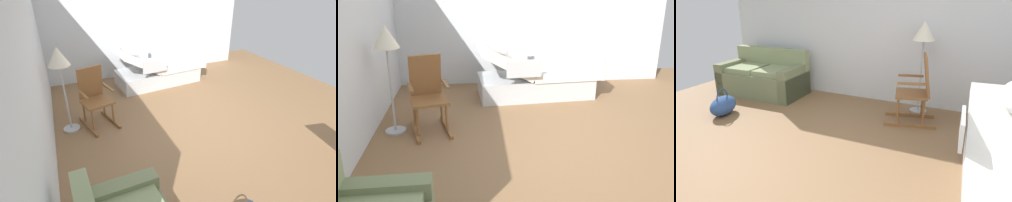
{
  "view_description": "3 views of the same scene",
  "coord_description": "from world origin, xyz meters",
  "views": [
    {
      "loc": [
        -3.36,
        2.18,
        2.57
      ],
      "look_at": [
        0.13,
        0.67,
        0.6
      ],
      "focal_mm": 28.07,
      "sensor_mm": 36.0,
      "label": 1
    },
    {
      "loc": [
        -3.94,
        1.08,
        2.21
      ],
      "look_at": [
        -0.07,
        0.73,
        0.76
      ],
      "focal_mm": 39.83,
      "sensor_mm": 36.0,
      "label": 2
    },
    {
      "loc": [
        1.87,
        -2.73,
        1.89
      ],
      "look_at": [
        0.3,
        0.54,
        0.62
      ],
      "focal_mm": 33.38,
      "sensor_mm": 36.0,
      "label": 3
    }
  ],
  "objects": [
    {
      "name": "back_wall",
      "position": [
        0.0,
        2.53,
        1.35
      ],
      "size": [
        6.18,
        0.1,
        2.7
      ],
      "primitive_type": "cube",
      "color": "silver",
      "rests_on": "ground"
    },
    {
      "name": "rocking_chair",
      "position": [
        0.93,
        1.72,
        0.5
      ],
      "size": [
        0.86,
        0.65,
        1.05
      ],
      "color": "brown",
      "rests_on": "ground"
    },
    {
      "name": "floor_lamp",
      "position": [
        0.88,
        2.19,
        1.23
      ],
      "size": [
        0.34,
        0.34,
        1.48
      ],
      "color": "#B2B5BA",
      "rests_on": "ground"
    },
    {
      "name": "hospital_bed",
      "position": [
        2.23,
        0.02,
        0.31
      ],
      "size": [
        1.14,
        2.13,
        1.06
      ],
      "color": "silver",
      "rests_on": "ground"
    },
    {
      "name": "ground_plane",
      "position": [
        0.0,
        0.0,
        0.0
      ],
      "size": [
        7.48,
        7.48,
        0.0
      ],
      "primitive_type": "plane",
      "color": "olive"
    },
    {
      "name": "side_wall",
      "position": [
        3.04,
        0.0,
        1.35
      ],
      "size": [
        0.1,
        5.15,
        2.7
      ],
      "primitive_type": "cube",
      "color": "silver",
      "rests_on": "ground"
    }
  ]
}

